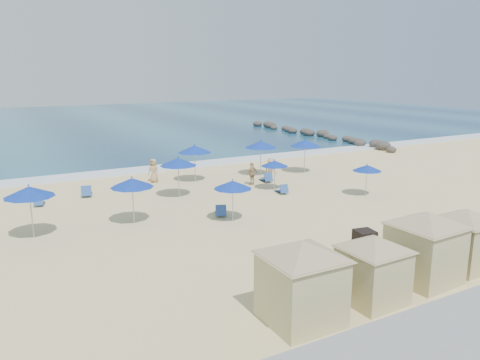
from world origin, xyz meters
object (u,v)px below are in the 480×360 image
trash_bin (365,239)px  umbrella_6 (275,163)px  beachgoer_1 (252,174)px  rock_jetty (314,134)px  beachgoer_3 (154,171)px  beachgoer_2 (271,169)px  cabana_2 (426,238)px  cabana_0 (302,271)px  umbrella_2 (132,183)px  cabana_1 (373,261)px  umbrella_7 (261,144)px  umbrella_8 (305,143)px  umbrella_1 (29,192)px  umbrella_5 (195,149)px  umbrella_9 (367,168)px  umbrella_4 (233,185)px  umbrella_3 (178,162)px  cabana_3 (466,231)px

trash_bin → umbrella_6: bearing=88.1°
umbrella_6 → beachgoer_1: (-0.59, 1.89, -0.99)m
rock_jetty → trash_bin: (-20.97, -30.58, 0.04)m
beachgoer_1 → beachgoer_3: beachgoer_3 is taller
rock_jetty → beachgoer_2: beachgoer_2 is taller
trash_bin → cabana_2: cabana_2 is taller
cabana_0 → beachgoer_1: size_ratio=2.98×
umbrella_2 → beachgoer_1: size_ratio=1.59×
cabana_1 → beachgoer_1: (5.03, 16.50, -0.68)m
cabana_2 → umbrella_7: 19.05m
umbrella_8 → beachgoer_3: umbrella_8 is taller
cabana_2 → beachgoer_1: (2.19, 16.24, -0.91)m
umbrella_8 → beachgoer_1: bearing=-165.4°
umbrella_1 → beachgoer_2: size_ratio=1.59×
umbrella_5 → umbrella_6: size_ratio=1.32×
umbrella_9 → beachgoer_1: size_ratio=1.31×
umbrella_5 → umbrella_9: bearing=-48.2°
trash_bin → umbrella_4: size_ratio=0.36×
umbrella_3 → umbrella_7: (7.75, 2.93, 0.12)m
cabana_1 → umbrella_7: bearing=69.2°
umbrella_7 → rock_jetty: bearing=42.3°
rock_jetty → cabana_1: cabana_1 is taller
umbrella_2 → umbrella_7: umbrella_7 is taller
cabana_3 → umbrella_2: cabana_3 is taller
trash_bin → umbrella_8: 16.04m
beachgoer_2 → umbrella_9: bearing=-169.2°
umbrella_7 → cabana_2: bearing=-103.1°
umbrella_7 → beachgoer_1: (-2.11, -2.30, -1.58)m
trash_bin → cabana_0: (-6.21, -3.70, 1.28)m
cabana_0 → umbrella_8: size_ratio=1.75×
trash_bin → umbrella_5: 15.67m
umbrella_5 → cabana_1: bearing=-95.9°
umbrella_6 → beachgoer_3: bearing=136.7°
umbrella_4 → umbrella_6: 7.27m
umbrella_8 → beachgoer_2: umbrella_8 is taller
umbrella_5 → beachgoer_1: bearing=-42.3°
umbrella_7 → cabana_1: bearing=-110.8°
umbrella_3 → umbrella_9: size_ratio=1.26×
cabana_1 → cabana_2: cabana_2 is taller
umbrella_1 → umbrella_6: size_ratio=1.27×
cabana_0 → umbrella_1: size_ratio=1.80×
beachgoer_2 → umbrella_5: bearing=52.0°
cabana_2 → beachgoer_2: 17.27m
cabana_0 → cabana_2: 5.74m
beachgoer_1 → umbrella_9: bearing=114.1°
umbrella_1 → umbrella_7: (16.50, 6.52, 0.11)m
beachgoer_3 → cabana_3: bearing=-19.6°
rock_jetty → umbrella_2: bearing=-142.4°
umbrella_6 → umbrella_3: bearing=168.5°
trash_bin → umbrella_2: size_ratio=0.32×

